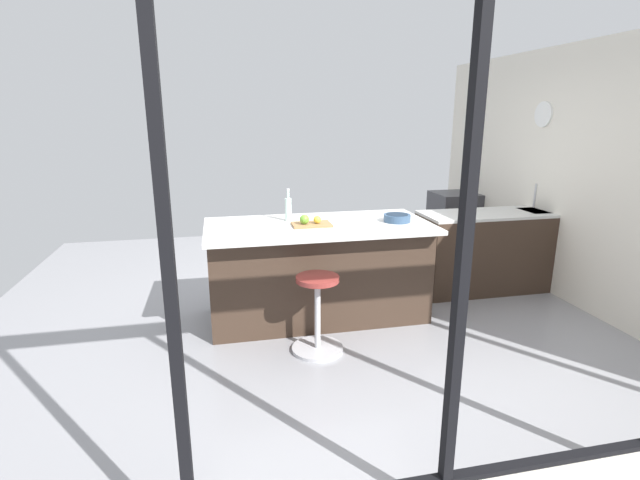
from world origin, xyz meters
TOP-DOWN VIEW (x-y plane):
  - ground_plane at (0.00, 0.00)m, footprint 6.88×6.88m
  - window_panel_rear at (0.00, 2.55)m, footprint 5.29×0.12m
  - interior_partition_left at (-2.65, -0.00)m, footprint 0.15×5.10m
  - sink_cabinet at (-2.30, -0.28)m, footprint 2.28×0.60m
  - oven_range at (-2.30, -1.77)m, footprint 0.60×0.61m
  - kitchen_island at (0.11, 0.06)m, footprint 2.12×1.04m
  - stool_by_window at (0.27, 0.76)m, footprint 0.44×0.44m
  - cutting_board at (0.19, 0.16)m, footprint 0.36×0.24m
  - apple_yellow at (0.14, 0.17)m, footprint 0.07×0.07m
  - apple_green at (0.26, 0.17)m, footprint 0.09×0.09m
  - water_bottle at (0.37, -0.09)m, footprint 0.06×0.06m
  - fruit_bowl at (-0.64, 0.17)m, footprint 0.26×0.26m

SIDE VIEW (x-z plane):
  - ground_plane at x=0.00m, z-range 0.00..0.00m
  - stool_by_window at x=0.27m, z-range -0.02..0.65m
  - oven_range at x=-2.30m, z-range 0.00..0.87m
  - sink_cabinet at x=-2.30m, z-range -0.13..1.04m
  - kitchen_island at x=0.11m, z-range 0.01..0.96m
  - cutting_board at x=0.19m, z-range 0.96..0.98m
  - fruit_bowl at x=-0.64m, z-range 0.96..1.03m
  - apple_yellow at x=0.14m, z-range 0.98..1.05m
  - apple_green at x=0.26m, z-range 0.98..1.06m
  - water_bottle at x=0.37m, z-range 0.92..1.23m
  - window_panel_rear at x=0.00m, z-range -0.04..2.63m
  - interior_partition_left at x=-2.65m, z-range 0.00..2.67m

